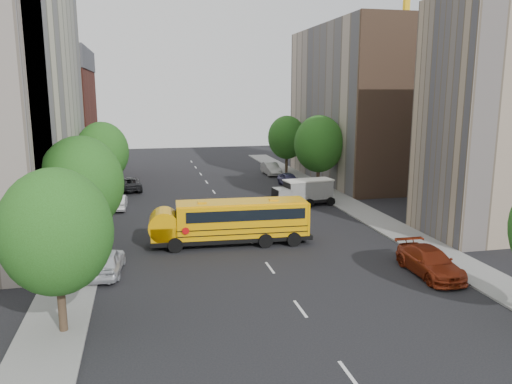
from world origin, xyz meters
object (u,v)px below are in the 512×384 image
object	(u,v)px
street_tree_0	(56,232)
safari_truck	(304,192)
parked_car_5	(271,169)
street_tree_1	(82,183)
parked_car_2	(129,184)
parked_car_0	(106,261)
parked_car_4	(289,180)
street_tree_5	(287,137)
parked_car_3	(430,262)
street_tree_4	(319,144)
parked_car_1	(118,202)
school_bus	(230,220)
street_tree_2	(102,152)

from	to	relation	value
street_tree_0	safari_truck	size ratio (longest dim) A/B	1.26
street_tree_0	parked_car_5	distance (m)	44.34
street_tree_1	parked_car_2	size ratio (longest dim) A/B	1.49
parked_car_0	parked_car_5	world-z (taller)	parked_car_5
street_tree_0	parked_car_5	bearing A→B (deg)	63.37
street_tree_1	parked_car_4	bearing A→B (deg)	47.33
street_tree_5	parked_car_3	world-z (taller)	street_tree_5
street_tree_0	street_tree_4	distance (m)	35.61
street_tree_0	street_tree_5	xyz separation A→B (m)	(22.00, 40.00, 0.06)
safari_truck	parked_car_1	size ratio (longest dim) A/B	1.45
street_tree_4	street_tree_5	xyz separation A→B (m)	(-0.00, 12.00, -0.37)
parked_car_5	parked_car_0	bearing A→B (deg)	-121.19
street_tree_0	school_bus	world-z (taller)	street_tree_0
street_tree_2	parked_car_4	bearing A→B (deg)	9.97
parked_car_2	street_tree_0	bearing A→B (deg)	81.48
street_tree_2	street_tree_1	bearing A→B (deg)	-90.00
parked_car_4	street_tree_4	bearing A→B (deg)	-59.56
parked_car_1	parked_car_4	size ratio (longest dim) A/B	0.94
parked_car_5	parked_car_1	bearing A→B (deg)	-141.46
street_tree_4	parked_car_3	size ratio (longest dim) A/B	1.51
street_tree_4	parked_car_2	size ratio (longest dim) A/B	1.53
street_tree_1	parked_car_5	size ratio (longest dim) A/B	1.66
parked_car_1	parked_car_5	size ratio (longest dim) A/B	0.85
parked_car_3	street_tree_1	bearing A→B (deg)	161.33
school_bus	parked_car_3	xyz separation A→B (m)	(10.33, -8.45, -0.98)
street_tree_5	parked_car_2	xyz separation A→B (m)	(-19.80, -7.17, -3.97)
safari_truck	parked_car_3	world-z (taller)	safari_truck
street_tree_1	school_bus	bearing A→B (deg)	7.63
street_tree_2	street_tree_5	distance (m)	25.06
street_tree_1	safari_truck	size ratio (longest dim) A/B	1.34
street_tree_2	safari_truck	size ratio (longest dim) A/B	1.31
parked_car_3	parked_car_1	bearing A→B (deg)	132.27
street_tree_2	parked_car_2	distance (m)	6.70
parked_car_2	safari_truck	bearing A→B (deg)	140.92
school_bus	parked_car_4	xyz separation A→B (m)	(10.33, 20.21, -1.02)
street_tree_2	street_tree_4	world-z (taller)	street_tree_4
school_bus	parked_car_5	bearing A→B (deg)	72.90
school_bus	parked_car_5	distance (m)	30.06
street_tree_0	street_tree_1	distance (m)	10.00
parked_car_4	street_tree_0	bearing A→B (deg)	-124.04
safari_truck	school_bus	bearing A→B (deg)	-137.04
parked_car_2	parked_car_3	size ratio (longest dim) A/B	0.99
parked_car_4	parked_car_1	bearing A→B (deg)	-159.70
safari_truck	street_tree_2	bearing A→B (deg)	154.47
street_tree_1	parked_car_2	xyz separation A→B (m)	(2.20, 22.83, -4.21)
street_tree_2	parked_car_2	xyz separation A→B (m)	(2.20, 4.83, -4.09)
street_tree_5	safari_truck	xyz separation A→B (m)	(-3.64, -18.23, -3.42)
street_tree_5	parked_car_3	size ratio (longest dim) A/B	1.40
street_tree_0	street_tree_4	bearing A→B (deg)	51.84
parked_car_1	street_tree_2	bearing A→B (deg)	-68.79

